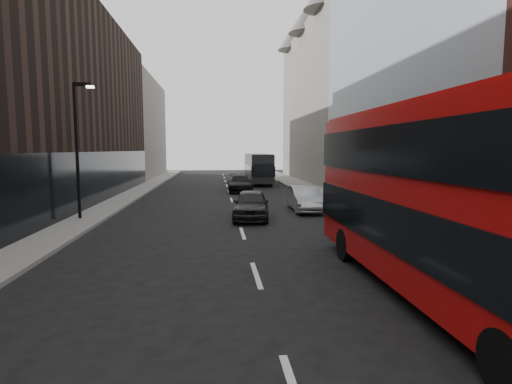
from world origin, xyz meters
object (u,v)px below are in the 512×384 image
object	(u,v)px
grey_bus	(258,168)
car_b	(305,199)
car_c	(240,183)
car_a	(251,204)
red_bus	(447,193)
street_lamp	(78,141)

from	to	relation	value
grey_bus	car_b	size ratio (longest dim) A/B	2.20
grey_bus	car_c	world-z (taller)	grey_bus
car_a	car_b	bearing A→B (deg)	41.39
red_bus	car_c	size ratio (longest dim) A/B	2.34
street_lamp	grey_bus	world-z (taller)	street_lamp
grey_bus	car_c	size ratio (longest dim) A/B	1.97
red_bus	car_a	distance (m)	13.02
grey_bus	car_b	distance (m)	20.05
red_bus	grey_bus	bearing A→B (deg)	91.52
street_lamp	car_c	xyz separation A→B (m)	(9.21, 13.90, -3.43)
car_a	car_c	bearing A→B (deg)	95.87
street_lamp	grey_bus	bearing A→B (deg)	62.16
street_lamp	car_c	bearing A→B (deg)	56.46
grey_bus	car_c	distance (m)	8.79
grey_bus	street_lamp	bearing A→B (deg)	-117.56
red_bus	car_b	world-z (taller)	red_bus
red_bus	car_a	world-z (taller)	red_bus
street_lamp	car_a	xyz separation A→B (m)	(8.96, -0.16, -3.39)
red_bus	car_c	xyz separation A→B (m)	(-3.37, 26.42, -1.95)
car_c	car_b	bearing A→B (deg)	-73.36
street_lamp	red_bus	distance (m)	17.81
grey_bus	car_a	size ratio (longest dim) A/B	2.19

